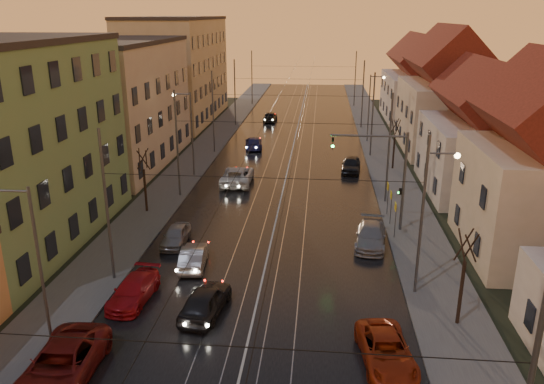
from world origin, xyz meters
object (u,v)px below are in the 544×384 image
(traffic_light_mast, at_px, (390,169))
(parked_right_1, at_px, (371,236))
(street_lamp_3, at_px, (372,102))
(parked_left_3, at_px, (176,235))
(street_lamp_1, at_px, (429,205))
(parked_right_0, at_px, (386,351))
(driving_car_0, at_px, (205,301))
(street_lamp_0, at_px, (32,255))
(driving_car_1, at_px, (194,256))
(driving_car_4, at_px, (270,117))
(parked_left_2, at_px, (134,290))
(driving_car_3, at_px, (254,143))
(driving_car_2, at_px, (237,176))
(parked_right_2, at_px, (351,165))
(parked_left_1, at_px, (62,365))
(street_lamp_2, at_px, (189,126))

(traffic_light_mast, distance_m, parked_right_1, 4.89)
(street_lamp_3, xyz_separation_m, parked_left_3, (-15.44, -31.68, -4.25))
(street_lamp_1, xyz_separation_m, parked_right_0, (-2.80, -7.39, -4.24))
(driving_car_0, bearing_deg, street_lamp_3, -98.22)
(traffic_light_mast, bearing_deg, street_lamp_0, -136.90)
(driving_car_1, distance_m, parked_right_0, 13.71)
(street_lamp_1, bearing_deg, street_lamp_3, 90.00)
(driving_car_4, xyz_separation_m, parked_right_1, (10.81, -42.13, -0.04))
(street_lamp_0, relative_size, parked_left_2, 1.83)
(street_lamp_3, xyz_separation_m, traffic_light_mast, (-1.11, -28.00, -0.29))
(traffic_light_mast, distance_m, parked_right_0, 15.98)
(traffic_light_mast, bearing_deg, driving_car_3, 118.09)
(driving_car_2, relative_size, parked_right_2, 1.32)
(street_lamp_0, bearing_deg, driving_car_3, 83.29)
(driving_car_2, relative_size, driving_car_3, 1.24)
(driving_car_2, distance_m, parked_left_3, 13.77)
(driving_car_3, height_order, parked_left_1, parked_left_1)
(driving_car_3, height_order, parked_right_2, parked_right_2)
(street_lamp_2, relative_size, driving_car_2, 1.41)
(parked_left_2, xyz_separation_m, parked_right_0, (12.94, -4.21, 0.01))
(street_lamp_3, height_order, parked_right_0, street_lamp_3)
(driving_car_2, relative_size, parked_right_0, 1.22)
(parked_right_0, bearing_deg, traffic_light_mast, 76.81)
(traffic_light_mast, xyz_separation_m, parked_left_1, (-15.40, -17.84, -3.81))
(street_lamp_3, distance_m, parked_right_1, 31.02)
(driving_car_1, distance_m, parked_left_1, 11.45)
(street_lamp_2, xyz_separation_m, driving_car_2, (4.82, -2.06, -4.09))
(street_lamp_0, relative_size, driving_car_3, 1.74)
(driving_car_1, bearing_deg, street_lamp_1, 169.64)
(street_lamp_3, height_order, parked_left_1, street_lamp_3)
(street_lamp_0, relative_size, driving_car_0, 1.82)
(street_lamp_0, xyz_separation_m, driving_car_0, (6.59, 3.93, -4.14))
(traffic_light_mast, height_order, parked_right_0, traffic_light_mast)
(driving_car_0, xyz_separation_m, driving_car_2, (-1.77, 22.01, 0.04))
(traffic_light_mast, xyz_separation_m, driving_car_4, (-12.12, 39.49, -3.86))
(parked_left_2, xyz_separation_m, parked_right_2, (12.85, 25.97, 0.10))
(traffic_light_mast, distance_m, driving_car_2, 16.25)
(driving_car_3, bearing_deg, street_lamp_0, 75.33)
(driving_car_2, distance_m, parked_left_1, 27.96)
(street_lamp_3, distance_m, traffic_light_mast, 28.03)
(parked_left_2, xyz_separation_m, parked_left_3, (0.30, 7.50, -0.00))
(parked_right_2, bearing_deg, street_lamp_0, -110.80)
(driving_car_4, bearing_deg, driving_car_2, 91.41)
(driving_car_3, xyz_separation_m, parked_left_2, (-2.16, -34.54, -0.03))
(driving_car_2, relative_size, parked_left_3, 1.53)
(parked_right_0, bearing_deg, street_lamp_3, 79.38)
(driving_car_2, bearing_deg, parked_right_1, 129.92)
(street_lamp_0, distance_m, street_lamp_1, 19.89)
(street_lamp_1, height_order, driving_car_0, street_lamp_1)
(parked_right_2, bearing_deg, street_lamp_2, -164.02)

